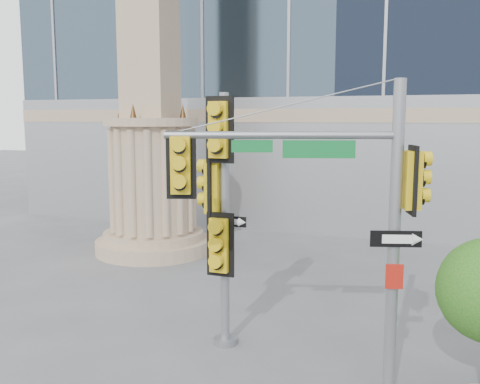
% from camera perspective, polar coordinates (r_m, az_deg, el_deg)
% --- Properties ---
extents(monument, '(4.40, 4.40, 16.60)m').
position_cam_1_polar(monument, '(20.33, -9.49, 8.99)').
color(monument, tan).
rests_on(monument, ground).
extents(main_signal_pole, '(4.37, 1.57, 5.77)m').
position_cam_1_polar(main_signal_pole, '(9.49, 10.11, -1.48)').
color(main_signal_pole, slate).
rests_on(main_signal_pole, ground).
extents(secondary_signal_pole, '(0.96, 0.73, 5.64)m').
position_cam_1_polar(secondary_signal_pole, '(11.63, -2.17, -0.93)').
color(secondary_signal_pole, slate).
rests_on(secondary_signal_pole, ground).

